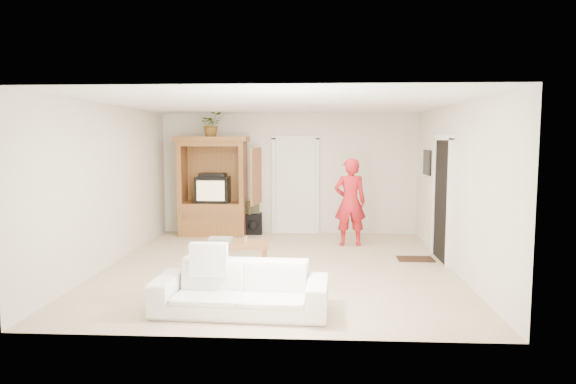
% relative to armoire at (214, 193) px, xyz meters
% --- Properties ---
extents(floor, '(6.00, 6.00, 0.00)m').
position_rel_armoire_xyz_m(floor, '(1.58, -2.66, -0.91)').
color(floor, tan).
rests_on(floor, ground).
extents(ceiling, '(6.00, 6.00, 0.00)m').
position_rel_armoire_xyz_m(ceiling, '(1.58, -2.66, 1.69)').
color(ceiling, white).
rests_on(ceiling, floor).
extents(wall_back, '(5.50, 0.00, 5.50)m').
position_rel_armoire_xyz_m(wall_back, '(1.58, 0.34, 0.39)').
color(wall_back, silver).
rests_on(wall_back, floor).
extents(wall_front, '(5.50, 0.00, 5.50)m').
position_rel_armoire_xyz_m(wall_front, '(1.58, -5.66, 0.39)').
color(wall_front, silver).
rests_on(wall_front, floor).
extents(wall_left, '(0.00, 6.00, 6.00)m').
position_rel_armoire_xyz_m(wall_left, '(-1.17, -2.66, 0.39)').
color(wall_left, silver).
rests_on(wall_left, floor).
extents(wall_right, '(0.00, 6.00, 6.00)m').
position_rel_armoire_xyz_m(wall_right, '(4.33, -2.66, 0.39)').
color(wall_right, silver).
rests_on(wall_right, floor).
extents(armoire, '(1.82, 1.14, 2.10)m').
position_rel_armoire_xyz_m(armoire, '(0.00, 0.00, 0.00)').
color(armoire, olive).
rests_on(armoire, floor).
extents(door_back, '(0.85, 0.05, 2.04)m').
position_rel_armoire_xyz_m(door_back, '(1.73, 0.31, 0.11)').
color(door_back, white).
rests_on(door_back, floor).
extents(doorway_right, '(0.05, 0.90, 2.04)m').
position_rel_armoire_xyz_m(doorway_right, '(4.30, -2.06, 0.11)').
color(doorway_right, black).
rests_on(doorway_right, floor).
extents(framed_picture, '(0.03, 0.60, 0.48)m').
position_rel_armoire_xyz_m(framed_picture, '(4.31, -0.76, 0.69)').
color(framed_picture, black).
rests_on(framed_picture, wall_right).
extents(doormat, '(0.60, 0.40, 0.02)m').
position_rel_armoire_xyz_m(doormat, '(3.88, -2.06, -0.90)').
color(doormat, '#382316').
rests_on(doormat, floor).
extents(plant, '(0.56, 0.53, 0.51)m').
position_rel_armoire_xyz_m(plant, '(-0.02, -0.03, 1.45)').
color(plant, '#4C7238').
rests_on(plant, armoire).
extents(man, '(0.65, 0.46, 1.69)m').
position_rel_armoire_xyz_m(man, '(2.83, -0.94, -0.06)').
color(man, red).
rests_on(man, floor).
extents(sofa, '(2.08, 0.89, 0.60)m').
position_rel_armoire_xyz_m(sofa, '(1.29, -4.89, -0.61)').
color(sofa, white).
rests_on(sofa, floor).
extents(coffee_table, '(1.07, 0.63, 0.38)m').
position_rel_armoire_xyz_m(coffee_table, '(0.89, -2.68, -0.57)').
color(coffee_table, '#966133').
rests_on(coffee_table, floor).
extents(towel, '(0.38, 0.28, 0.08)m').
position_rel_armoire_xyz_m(towel, '(0.63, -2.68, -0.48)').
color(towel, '#E64C50').
rests_on(towel, coffee_table).
extents(candle, '(0.08, 0.08, 0.10)m').
position_rel_armoire_xyz_m(candle, '(1.03, -2.63, -0.47)').
color(candle, tan).
rests_on(candle, coffee_table).
extents(backpack_black, '(0.37, 0.23, 0.45)m').
position_rel_armoire_xyz_m(backpack_black, '(0.83, 0.07, -0.68)').
color(backpack_black, black).
rests_on(backpack_black, floor).
extents(backpack_olive, '(0.40, 0.33, 0.69)m').
position_rel_armoire_xyz_m(backpack_olive, '(0.76, 0.16, -0.57)').
color(backpack_olive, '#47442B').
rests_on(backpack_olive, floor).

